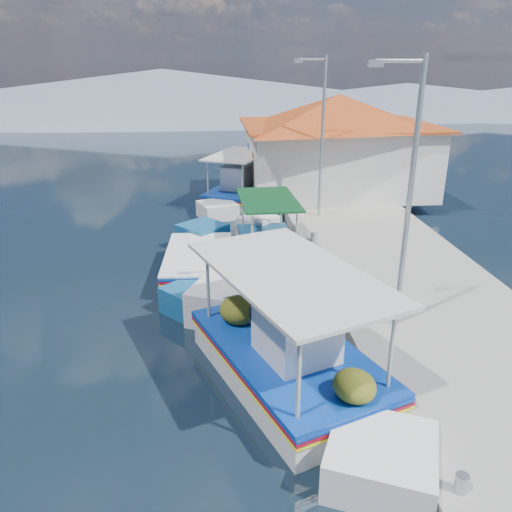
{
  "coord_description": "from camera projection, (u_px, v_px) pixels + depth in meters",
  "views": [
    {
      "loc": [
        0.32,
        -8.4,
        6.41
      ],
      "look_at": [
        1.5,
        4.66,
        1.3
      ],
      "focal_mm": 35.8,
      "sensor_mm": 36.0,
      "label": 1
    }
  ],
  "objects": [
    {
      "name": "ground",
      "position": [
        202.0,
        404.0,
        10.09
      ],
      "size": [
        160.0,
        160.0,
        0.0
      ],
      "primitive_type": "plane",
      "color": "black",
      "rests_on": "ground"
    },
    {
      "name": "quay",
      "position": [
        391.0,
        267.0,
        16.06
      ],
      "size": [
        5.0,
        44.0,
        0.5
      ],
      "primitive_type": "cube",
      "color": "gray",
      "rests_on": "ground"
    },
    {
      "name": "bollards",
      "position": [
        332.0,
        267.0,
        15.05
      ],
      "size": [
        0.2,
        17.2,
        0.3
      ],
      "color": "#A5A8AD",
      "rests_on": "quay"
    },
    {
      "name": "main_caique",
      "position": [
        288.0,
        356.0,
        10.73
      ],
      "size": [
        4.48,
        7.96,
        2.82
      ],
      "rotation": [
        0.0,
        0.0,
        -0.37
      ],
      "color": "white",
      "rests_on": "ground"
    },
    {
      "name": "caique_green_canopy",
      "position": [
        267.0,
        246.0,
        17.59
      ],
      "size": [
        1.97,
        6.07,
        2.27
      ],
      "rotation": [
        0.0,
        0.0,
        -0.04
      ],
      "color": "white",
      "rests_on": "ground"
    },
    {
      "name": "caique_blue_hull",
      "position": [
        199.0,
        266.0,
        15.97
      ],
      "size": [
        2.17,
        6.76,
        1.2
      ],
      "rotation": [
        0.0,
        0.0,
        0.04
      ],
      "color": "#165587",
      "rests_on": "ground"
    },
    {
      "name": "caique_far",
      "position": [
        239.0,
        193.0,
        24.03
      ],
      "size": [
        4.06,
        6.6,
        2.55
      ],
      "rotation": [
        0.0,
        0.0,
        0.43
      ],
      "color": "white",
      "rests_on": "ground"
    },
    {
      "name": "harbor_building",
      "position": [
        337.0,
        142.0,
        23.52
      ],
      "size": [
        10.49,
        10.49,
        4.4
      ],
      "color": "silver",
      "rests_on": "quay"
    },
    {
      "name": "lamp_post_near",
      "position": [
        407.0,
        185.0,
        10.93
      ],
      "size": [
        1.21,
        0.14,
        6.0
      ],
      "color": "#A5A8AD",
      "rests_on": "quay"
    },
    {
      "name": "lamp_post_far",
      "position": [
        320.0,
        130.0,
        19.28
      ],
      "size": [
        1.21,
        0.14,
        6.0
      ],
      "color": "#A5A8AD",
      "rests_on": "quay"
    },
    {
      "name": "mountain_ridge",
      "position": [
        259.0,
        96.0,
        61.87
      ],
      "size": [
        171.4,
        96.0,
        5.5
      ],
      "color": "slate",
      "rests_on": "ground"
    }
  ]
}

